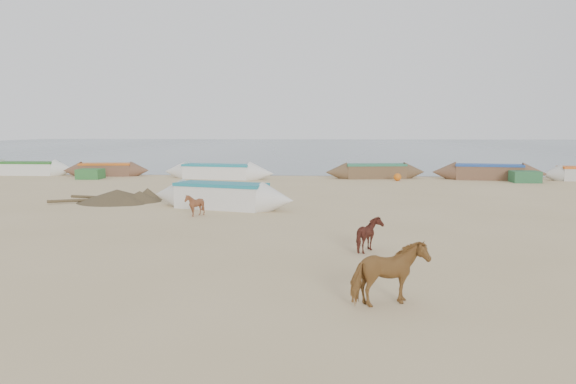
% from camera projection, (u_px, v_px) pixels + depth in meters
% --- Properties ---
extents(ground, '(140.00, 140.00, 0.00)m').
position_uv_depth(ground, '(277.00, 249.00, 14.11)').
color(ground, tan).
rests_on(ground, ground).
extents(sea, '(160.00, 160.00, 0.00)m').
position_uv_depth(sea, '(321.00, 146.00, 95.37)').
color(sea, slate).
rests_on(sea, ground).
extents(cow_adult, '(1.45, 1.11, 1.12)m').
position_uv_depth(cow_adult, '(389.00, 274.00, 9.58)').
color(cow_adult, brown).
rests_on(cow_adult, ground).
extents(calf_front, '(0.87, 0.82, 0.79)m').
position_uv_depth(calf_front, '(195.00, 205.00, 19.37)').
color(calf_front, brown).
rests_on(calf_front, ground).
extents(calf_right, '(0.74, 0.85, 0.84)m').
position_uv_depth(calf_right, '(370.00, 235.00, 13.77)').
color(calf_right, '#57261C').
rests_on(calf_right, ground).
extents(near_canoe, '(5.98, 2.92, 0.98)m').
position_uv_depth(near_canoe, '(221.00, 196.00, 21.27)').
color(near_canoe, silver).
rests_on(near_canoe, ground).
extents(debris_pile, '(3.57, 3.57, 0.51)m').
position_uv_depth(debris_pile, '(117.00, 196.00, 23.28)').
color(debris_pile, brown).
rests_on(debris_pile, ground).
extents(waterline_canoes, '(40.13, 3.81, 0.92)m').
position_uv_depth(waterline_canoes, '(287.00, 171.00, 34.31)').
color(waterline_canoes, silver).
rests_on(waterline_canoes, ground).
extents(beach_clutter, '(45.04, 4.87, 0.64)m').
position_uv_depth(beach_clutter, '(382.00, 175.00, 33.17)').
color(beach_clutter, '#2E6731').
rests_on(beach_clutter, ground).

